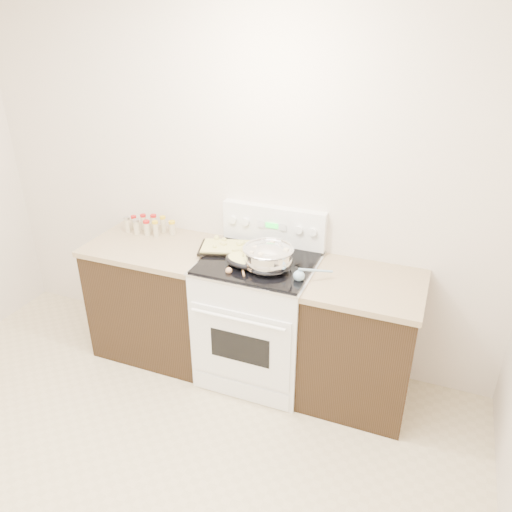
% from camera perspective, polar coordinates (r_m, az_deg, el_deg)
% --- Properties ---
extents(room_shell, '(4.10, 3.60, 2.75)m').
position_cam_1_polar(room_shell, '(2.13, -22.95, 3.04)').
color(room_shell, beige).
rests_on(room_shell, ground).
extents(counter_left, '(0.93, 0.67, 0.92)m').
position_cam_1_polar(counter_left, '(3.94, -11.00, -4.64)').
color(counter_left, black).
rests_on(counter_left, ground).
extents(counter_right, '(0.73, 0.67, 0.92)m').
position_cam_1_polar(counter_right, '(3.47, 11.83, -9.56)').
color(counter_right, black).
rests_on(counter_right, ground).
extents(kitchen_range, '(0.78, 0.73, 1.22)m').
position_cam_1_polar(kitchen_range, '(3.60, 0.32, -6.91)').
color(kitchen_range, white).
rests_on(kitchen_range, ground).
extents(mixing_bowl, '(0.41, 0.41, 0.19)m').
position_cam_1_polar(mixing_bowl, '(3.23, 1.39, -0.23)').
color(mixing_bowl, silver).
rests_on(mixing_bowl, kitchen_range).
extents(roasting_pan, '(0.32, 0.24, 0.11)m').
position_cam_1_polar(roasting_pan, '(3.27, -1.03, -0.41)').
color(roasting_pan, black).
rests_on(roasting_pan, kitchen_range).
extents(baking_sheet, '(0.42, 0.35, 0.06)m').
position_cam_1_polar(baking_sheet, '(3.51, -3.41, 1.02)').
color(baking_sheet, black).
rests_on(baking_sheet, kitchen_range).
extents(wooden_spoon, '(0.14, 0.24, 0.04)m').
position_cam_1_polar(wooden_spoon, '(3.24, -2.54, -1.48)').
color(wooden_spoon, tan).
rests_on(wooden_spoon, kitchen_range).
extents(blue_ladle, '(0.22, 0.18, 0.09)m').
position_cam_1_polar(blue_ladle, '(3.13, 5.20, -2.18)').
color(blue_ladle, '#84AAC5').
rests_on(blue_ladle, kitchen_range).
extents(spice_jars, '(0.39, 0.15, 0.13)m').
position_cam_1_polar(spice_jars, '(3.90, -12.18, 3.46)').
color(spice_jars, '#BFB28C').
rests_on(spice_jars, counter_left).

